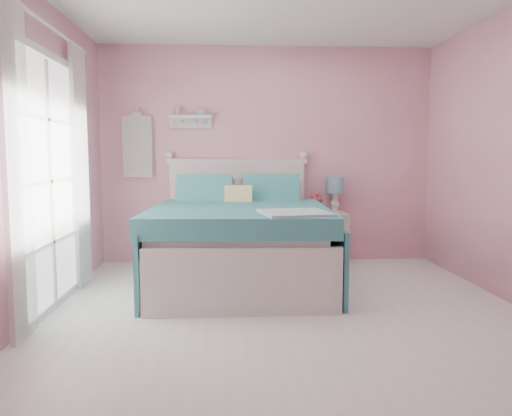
{
  "coord_description": "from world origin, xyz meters",
  "views": [
    {
      "loc": [
        -0.49,
        -3.84,
        1.29
      ],
      "look_at": [
        -0.2,
        1.2,
        0.76
      ],
      "focal_mm": 35.0,
      "sensor_mm": 36.0,
      "label": 1
    }
  ],
  "objects": [
    {
      "name": "floor",
      "position": [
        0.0,
        0.0,
        0.0
      ],
      "size": [
        4.5,
        4.5,
        0.0
      ],
      "primitive_type": "plane",
      "color": "silver",
      "rests_on": "ground"
    },
    {
      "name": "room_shell",
      "position": [
        0.0,
        0.0,
        1.58
      ],
      "size": [
        4.5,
        4.5,
        4.5
      ],
      "color": "#CF838B",
      "rests_on": "floor"
    },
    {
      "name": "bed",
      "position": [
        -0.37,
        1.16,
        0.42
      ],
      "size": [
        1.79,
        2.2,
        1.26
      ],
      "rotation": [
        0.0,
        0.0,
        -0.05
      ],
      "color": "silver",
      "rests_on": "floor"
    },
    {
      "name": "nightstand",
      "position": [
        0.72,
        2.02,
        0.31
      ],
      "size": [
        0.43,
        0.42,
        0.61
      ],
      "color": "silver",
      "rests_on": "floor"
    },
    {
      "name": "table_lamp",
      "position": [
        0.81,
        2.12,
        0.91
      ],
      "size": [
        0.21,
        0.21,
        0.43
      ],
      "color": "white",
      "rests_on": "nightstand"
    },
    {
      "name": "vase",
      "position": [
        0.58,
        2.06,
        0.69
      ],
      "size": [
        0.16,
        0.16,
        0.15
      ],
      "primitive_type": "imported",
      "rotation": [
        0.0,
        0.0,
        -0.15
      ],
      "color": "white",
      "rests_on": "nightstand"
    },
    {
      "name": "teacup",
      "position": [
        0.66,
        1.86,
        0.65
      ],
      "size": [
        0.09,
        0.09,
        0.07
      ],
      "primitive_type": "imported",
      "rotation": [
        0.0,
        0.0,
        -0.0
      ],
      "color": "pink",
      "rests_on": "nightstand"
    },
    {
      "name": "roses",
      "position": [
        0.58,
        2.06,
        0.8
      ],
      "size": [
        0.14,
        0.11,
        0.12
      ],
      "color": "#DC4B64",
      "rests_on": "vase"
    },
    {
      "name": "wall_shelf",
      "position": [
        -0.92,
        2.19,
        1.73
      ],
      "size": [
        0.5,
        0.15,
        0.25
      ],
      "color": "silver",
      "rests_on": "room_shell"
    },
    {
      "name": "hanging_dress",
      "position": [
        -1.55,
        2.18,
        1.4
      ],
      "size": [
        0.34,
        0.03,
        0.72
      ],
      "primitive_type": "cube",
      "color": "white",
      "rests_on": "room_shell"
    },
    {
      "name": "french_door",
      "position": [
        -1.97,
        0.4,
        1.07
      ],
      "size": [
        0.04,
        1.32,
        2.16
      ],
      "color": "silver",
      "rests_on": "floor"
    },
    {
      "name": "curtain_near",
      "position": [
        -1.92,
        -0.34,
        1.18
      ],
      "size": [
        0.04,
        0.4,
        2.32
      ],
      "primitive_type": "cube",
      "color": "white",
      "rests_on": "floor"
    },
    {
      "name": "curtain_far",
      "position": [
        -1.92,
        1.14,
        1.18
      ],
      "size": [
        0.04,
        0.4,
        2.32
      ],
      "primitive_type": "cube",
      "color": "white",
      "rests_on": "floor"
    }
  ]
}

